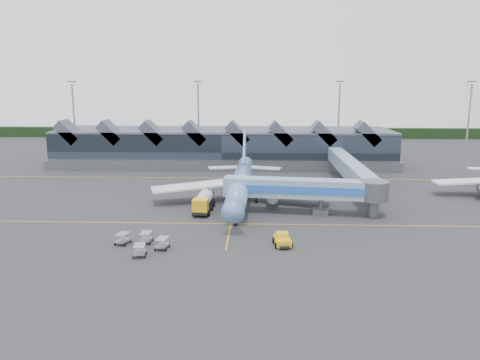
{
  "coord_description": "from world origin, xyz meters",
  "views": [
    {
      "loc": [
        4.15,
        -79.2,
        22.11
      ],
      "look_at": [
        1.08,
        2.18,
        5.0
      ],
      "focal_mm": 35.0,
      "sensor_mm": 36.0,
      "label": 1
    }
  ],
  "objects_px": {
    "pushback_tug": "(282,240)",
    "fuel_truck": "(204,200)",
    "jet_bridge": "(314,190)",
    "main_airliner": "(241,183)"
  },
  "relations": [
    {
      "from": "jet_bridge",
      "to": "pushback_tug",
      "type": "height_order",
      "value": "jet_bridge"
    },
    {
      "from": "main_airliner",
      "to": "fuel_truck",
      "type": "height_order",
      "value": "main_airliner"
    },
    {
      "from": "jet_bridge",
      "to": "fuel_truck",
      "type": "bearing_deg",
      "value": -178.35
    },
    {
      "from": "jet_bridge",
      "to": "fuel_truck",
      "type": "height_order",
      "value": "jet_bridge"
    },
    {
      "from": "pushback_tug",
      "to": "fuel_truck",
      "type": "bearing_deg",
      "value": 120.23
    },
    {
      "from": "main_airliner",
      "to": "fuel_truck",
      "type": "distance_m",
      "value": 8.73
    },
    {
      "from": "jet_bridge",
      "to": "pushback_tug",
      "type": "bearing_deg",
      "value": -104.51
    },
    {
      "from": "fuel_truck",
      "to": "jet_bridge",
      "type": "bearing_deg",
      "value": -2.38
    },
    {
      "from": "main_airliner",
      "to": "pushback_tug",
      "type": "distance_m",
      "value": 24.34
    },
    {
      "from": "jet_bridge",
      "to": "main_airliner",
      "type": "bearing_deg",
      "value": 155.93
    }
  ]
}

